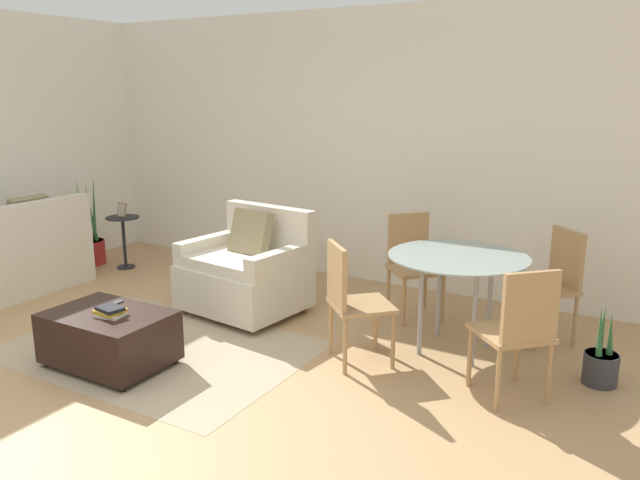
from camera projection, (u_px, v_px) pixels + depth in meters
The scene contains 17 objects.
ground_plane at pixel (114, 405), 3.98m from camera, with size 20.00×20.00×0.00m, color tan.
wall_back at pixel (351, 148), 6.41m from camera, with size 12.00×0.06×2.75m.
wall_left at pixel (0, 148), 6.46m from camera, with size 0.06×12.00×2.75m.
area_rug at pixel (159, 348), 4.84m from camera, with size 2.29×1.61×0.01m.
armchair at pixel (247, 272), 5.58m from camera, with size 1.08×0.95×0.93m.
ottoman at pixel (109, 336), 4.51m from camera, with size 0.87×0.61×0.40m.
book_stack at pixel (111, 311), 4.39m from camera, with size 0.21×0.18×0.07m.
tv_remote_primary at pixel (115, 303), 4.64m from camera, with size 0.05×0.14×0.01m.
potted_plant at pixel (90, 245), 7.17m from camera, with size 0.33×0.33×1.02m.
side_table at pixel (123, 233), 6.95m from camera, with size 0.36×0.36×0.59m.
picture_frame at pixel (122, 210), 6.89m from camera, with size 0.12×0.06×0.16m.
dining_table at pixel (458, 267), 4.66m from camera, with size 1.05×1.05×0.76m.
dining_chair_near_left at pixel (350, 295), 4.48m from camera, with size 0.59×0.59×0.90m.
dining_chair_near_right at pixel (519, 326), 3.90m from camera, with size 0.59×0.59×0.90m.
dining_chair_far_left at pixel (412, 258), 5.49m from camera, with size 0.59×0.59×0.90m.
dining_chair_far_right at pixel (554, 278), 4.91m from camera, with size 0.59×0.59×0.90m.
potted_plant_small at pixel (601, 363), 4.23m from camera, with size 0.23×0.23×0.56m.
Camera 1 is at (2.95, -2.48, 1.96)m, focal length 35.00 mm.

